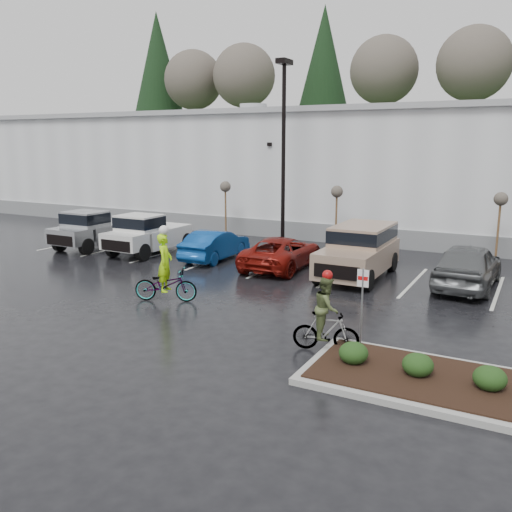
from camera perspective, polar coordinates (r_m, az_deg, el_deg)
The scene contains 21 objects.
ground at distance 15.81m, azimuth -2.71°, elevation -7.78°, with size 120.00×120.00×0.00m, color black.
warehouse at distance 35.64m, azimuth 15.79°, elevation 8.78°, with size 60.50×15.50×7.20m.
wooded_ridge at distance 58.33m, azimuth 20.72°, elevation 8.87°, with size 80.00×25.00×6.00m, color #1F3A18.
lamppost at distance 27.38m, azimuth 2.92°, elevation 12.66°, with size 0.50×1.00×9.22m.
sapling_west at distance 30.26m, azimuth -3.24°, elevation 6.97°, with size 0.60×0.60×3.20m.
sapling_mid at distance 27.47m, azimuth 8.51°, elevation 6.36°, with size 0.60×0.60×3.20m.
sapling_east at distance 25.96m, azimuth 24.35°, elevation 5.12°, with size 0.60×0.60×3.20m.
curb_island at distance 12.91m, azimuth 23.27°, elevation -13.10°, with size 8.00×3.00×0.15m, color gray.
mulch_bed at distance 12.87m, azimuth 23.31°, elevation -12.72°, with size 7.60×2.60×0.04m, color black.
shrub_a at distance 13.27m, azimuth 10.23°, elevation -10.01°, with size 0.70×0.70×0.52m, color black.
shrub_b at distance 12.94m, azimuth 16.67°, elevation -10.92°, with size 0.70×0.70×0.52m, color black.
shrub_c at distance 12.78m, azimuth 23.40°, elevation -11.72°, with size 0.70×0.70×0.52m, color black.
fire_lane_sign at distance 14.09m, azimuth 11.11°, elevation -4.46°, with size 0.30×0.05×2.20m.
pickup_silver at distance 29.04m, azimuth -16.23°, elevation 2.83°, with size 2.10×5.20×1.96m, color #A3A6AB, non-canonical shape.
pickup_white at distance 27.03m, azimuth -10.89°, elevation 2.45°, with size 2.10×5.20×1.96m, color silver, non-canonical shape.
car_blue at distance 24.99m, azimuth -4.30°, elevation 1.19°, with size 1.46×4.19×1.38m, color navy.
car_red at distance 23.26m, azimuth 2.71°, elevation 0.39°, with size 2.26×4.90×1.36m, color maroon.
suv_tan at distance 21.94m, azimuth 10.70°, elevation 0.42°, with size 2.20×5.10×2.06m, color gray, non-canonical shape.
car_grey at distance 21.57m, azimuth 21.41°, elevation -0.90°, with size 2.00×4.96×1.69m, color #5A5D5E.
cyclist_hivis at distance 18.63m, azimuth -9.50°, elevation -2.32°, with size 2.28×1.48×2.61m.
cyclist_olive at distance 14.16m, azimuth 7.40°, elevation -6.84°, with size 1.73×0.91×2.16m.
Camera 1 is at (7.64, -12.78, 5.32)m, focal length 38.00 mm.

